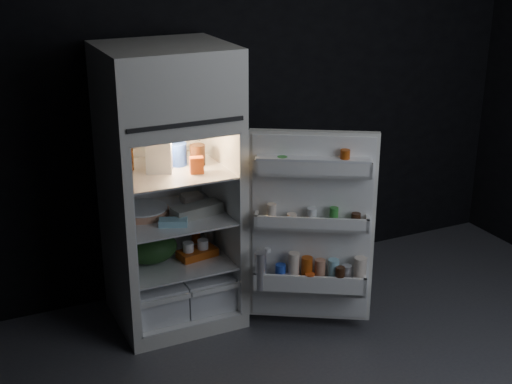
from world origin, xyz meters
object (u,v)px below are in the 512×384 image
milk_jug (159,152)px  yogurt_tray (197,253)px  egg_carton (197,210)px  fridge_door (312,233)px  refrigerator (168,178)px

milk_jug → yogurt_tray: size_ratio=0.97×
egg_carton → yogurt_tray: 0.31m
fridge_door → milk_jug: bearing=145.6°
milk_jug → egg_carton: bearing=0.4°
yogurt_tray → egg_carton: bearing=-104.8°
milk_jug → egg_carton: (0.20, -0.08, -0.38)m
egg_carton → yogurt_tray: egg_carton is taller
fridge_door → egg_carton: size_ratio=3.79×
fridge_door → egg_carton: (-0.57, 0.45, 0.08)m
egg_carton → yogurt_tray: bearing=74.9°
egg_carton → refrigerator: bearing=128.9°
egg_carton → yogurt_tray: size_ratio=1.30×
refrigerator → egg_carton: 0.27m
refrigerator → egg_carton: refrigerator is taller
refrigerator → fridge_door: size_ratio=1.46×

